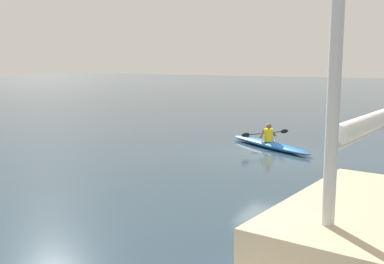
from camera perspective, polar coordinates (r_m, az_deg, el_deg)
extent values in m
plane|color=#283D4C|center=(17.71, 10.00, -2.70)|extent=(160.00, 160.00, 0.00)
ellipsoid|color=#1959A5|center=(18.99, 9.39, -1.51)|extent=(4.32, 3.19, 0.26)
torus|color=black|center=(18.99, 9.35, -1.18)|extent=(0.84, 0.84, 0.04)
cylinder|color=black|center=(20.08, 6.88, -0.55)|extent=(0.18, 0.18, 0.02)
cylinder|color=yellow|center=(18.95, 9.36, -0.37)|extent=(0.35, 0.35, 0.50)
sphere|color=brown|center=(18.89, 9.39, 0.71)|extent=(0.21, 0.21, 0.21)
cylinder|color=black|center=(19.09, 8.99, -0.13)|extent=(1.12, 1.66, 0.03)
ellipsoid|color=black|center=(18.51, 6.60, -0.36)|extent=(0.26, 0.36, 0.17)
ellipsoid|color=black|center=(19.71, 11.25, 0.09)|extent=(0.26, 0.36, 0.17)
cylinder|color=brown|center=(18.83, 8.56, -0.22)|extent=(0.14, 0.32, 0.34)
cylinder|color=brown|center=(19.17, 9.86, -0.10)|extent=(0.30, 0.22, 0.34)
cube|color=#C6B28C|center=(5.56, 19.19, -11.72)|extent=(1.75, 3.10, 0.73)
cylinder|color=silver|center=(5.75, 21.15, 0.20)|extent=(0.49, 2.70, 0.09)
cylinder|color=white|center=(5.74, 21.20, 1.19)|extent=(0.56, 2.44, 0.20)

